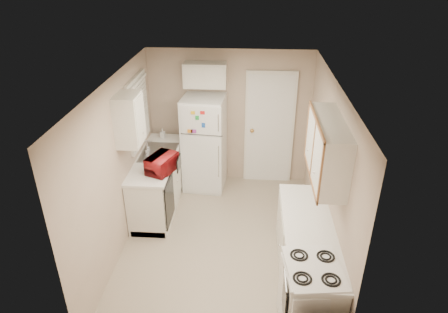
{
  "coord_description": "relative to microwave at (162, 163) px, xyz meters",
  "views": [
    {
      "loc": [
        0.36,
        -4.63,
        3.79
      ],
      "look_at": [
        0.0,
        0.5,
        1.15
      ],
      "focal_mm": 32.0,
      "sensor_mm": 36.0,
      "label": 1
    }
  ],
  "objects": [
    {
      "name": "wall_front",
      "position": [
        0.91,
        -2.34,
        0.15
      ],
      "size": [
        2.8,
        2.8,
        0.0
      ],
      "primitive_type": "plane",
      "color": "#BBA592",
      "rests_on": "floor"
    },
    {
      "name": "left_counter",
      "position": [
        -0.19,
        0.46,
        -0.6
      ],
      "size": [
        0.6,
        1.8,
        0.9
      ],
      "primitive_type": "cube",
      "color": "silver",
      "rests_on": "floor"
    },
    {
      "name": "wall_back",
      "position": [
        0.91,
        1.46,
        0.15
      ],
      "size": [
        2.8,
        2.8,
        0.0
      ],
      "primitive_type": "plane",
      "color": "#BBA592",
      "rests_on": "floor"
    },
    {
      "name": "right_counter",
      "position": [
        2.01,
        -1.24,
        -0.6
      ],
      "size": [
        0.6,
        2.0,
        0.9
      ],
      "primitive_type": "cube",
      "color": "silver",
      "rests_on": "floor"
    },
    {
      "name": "stove",
      "position": [
        1.97,
        -1.89,
        -0.63
      ],
      "size": [
        0.64,
        0.75,
        0.84
      ],
      "primitive_type": "cube",
      "rotation": [
        0.0,
        0.0,
        0.12
      ],
      "color": "white",
      "rests_on": "floor"
    },
    {
      "name": "soap_bottle",
      "position": [
        -0.24,
        1.19,
        -0.05
      ],
      "size": [
        0.08,
        0.08,
        0.17
      ],
      "primitive_type": "imported",
      "rotation": [
        0.0,
        0.0,
        -0.08
      ],
      "color": "white",
      "rests_on": "left_counter"
    },
    {
      "name": "microwave",
      "position": [
        0.0,
        0.0,
        0.0
      ],
      "size": [
        0.53,
        0.42,
        0.31
      ],
      "primitive_type": "imported",
      "rotation": [
        0.0,
        0.0,
        1.19
      ],
      "color": "maroon",
      "rests_on": "left_counter"
    },
    {
      "name": "window_blinds",
      "position": [
        -0.45,
        0.61,
        0.55
      ],
      "size": [
        0.1,
        0.98,
        1.08
      ],
      "primitive_type": "cube",
      "color": "silver",
      "rests_on": "wall_left"
    },
    {
      "name": "floor",
      "position": [
        0.91,
        -0.44,
        -1.05
      ],
      "size": [
        3.8,
        3.8,
        0.0
      ],
      "primitive_type": "plane",
      "color": "#C0B19B",
      "rests_on": "ground"
    },
    {
      "name": "dishwasher",
      "position": [
        0.1,
        -0.14,
        -0.56
      ],
      "size": [
        0.03,
        0.58,
        0.72
      ],
      "primitive_type": "cube",
      "color": "black",
      "rests_on": "floor"
    },
    {
      "name": "cabinet_over_fridge",
      "position": [
        0.51,
        1.31,
        0.95
      ],
      "size": [
        0.7,
        0.3,
        0.4
      ],
      "primitive_type": "cube",
      "color": "silver",
      "rests_on": "wall_back"
    },
    {
      "name": "wall_right",
      "position": [
        2.31,
        -0.44,
        0.15
      ],
      "size": [
        3.8,
        3.8,
        0.0
      ],
      "primitive_type": "plane",
      "color": "#BBA592",
      "rests_on": "floor"
    },
    {
      "name": "upper_cabinet_left",
      "position": [
        -0.34,
        -0.22,
        0.75
      ],
      "size": [
        0.3,
        0.45,
        0.7
      ],
      "primitive_type": "cube",
      "color": "silver",
      "rests_on": "wall_left"
    },
    {
      "name": "wall_left",
      "position": [
        -0.49,
        -0.44,
        0.15
      ],
      "size": [
        3.8,
        3.8,
        0.0
      ],
      "primitive_type": "plane",
      "color": "#BBA592",
      "rests_on": "floor"
    },
    {
      "name": "upper_cabinet_right",
      "position": [
        2.16,
        -0.94,
        0.75
      ],
      "size": [
        0.3,
        1.2,
        0.7
      ],
      "primitive_type": "cube",
      "color": "silver",
      "rests_on": "wall_right"
    },
    {
      "name": "interior_door",
      "position": [
        1.61,
        1.42,
        -0.03
      ],
      "size": [
        0.86,
        0.06,
        2.08
      ],
      "primitive_type": "cube",
      "color": "white",
      "rests_on": "floor"
    },
    {
      "name": "ceiling",
      "position": [
        0.91,
        -0.44,
        1.35
      ],
      "size": [
        3.8,
        3.8,
        0.0
      ],
      "primitive_type": "plane",
      "color": "white",
      "rests_on": "floor"
    },
    {
      "name": "refrigerator",
      "position": [
        0.49,
        1.14,
        -0.21
      ],
      "size": [
        0.75,
        0.73,
        1.67
      ],
      "primitive_type": "cube",
      "rotation": [
        0.0,
        0.0,
        -0.09
      ],
      "color": "white",
      "rests_on": "floor"
    },
    {
      "name": "sink",
      "position": [
        -0.19,
        0.61,
        -0.19
      ],
      "size": [
        0.54,
        0.74,
        0.16
      ],
      "primitive_type": "cube",
      "color": "gray",
      "rests_on": "left_counter"
    }
  ]
}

